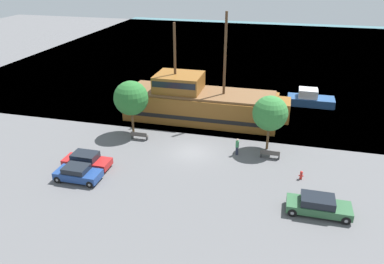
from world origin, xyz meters
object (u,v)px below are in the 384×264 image
object	(u,v)px
moored_boat_dockside	(310,99)
parked_car_curb_mid	(78,173)
bench_promenade_west	(270,154)
pedestrian_walking_near	(237,147)
fire_hydrant	(301,175)
parked_car_curb_rear	(318,205)
bench_promenade_east	(139,136)
pirate_ship	(200,103)
moored_boat_outer	(157,91)
parked_car_curb_front	(87,160)

from	to	relation	value
moored_boat_dockside	parked_car_curb_mid	distance (m)	30.68
bench_promenade_west	pedestrian_walking_near	size ratio (longest dim) A/B	1.08
fire_hydrant	parked_car_curb_mid	bearing A→B (deg)	-165.19
parked_car_curb_mid	pedestrian_walking_near	bearing A→B (deg)	32.39
parked_car_curb_rear	bench_promenade_west	size ratio (longest dim) A/B	2.57
parked_car_curb_mid	bench_promenade_east	world-z (taller)	parked_car_curb_mid
pedestrian_walking_near	bench_promenade_west	bearing A→B (deg)	0.72
pirate_ship	moored_boat_outer	size ratio (longest dim) A/B	2.67
parked_car_curb_mid	fire_hydrant	xyz separation A→B (m)	(18.35, 4.85, -0.26)
fire_hydrant	bench_promenade_west	xyz separation A→B (m)	(-2.81, 3.06, 0.03)
pirate_ship	parked_car_curb_mid	bearing A→B (deg)	-114.04
moored_boat_dockside	pedestrian_walking_near	world-z (taller)	moored_boat_dockside
parked_car_curb_front	fire_hydrant	bearing A→B (deg)	8.22
parked_car_curb_front	parked_car_curb_rear	size ratio (longest dim) A/B	0.92
parked_car_curb_rear	bench_promenade_west	distance (m)	8.61
fire_hydrant	bench_promenade_west	size ratio (longest dim) A/B	0.42
fire_hydrant	bench_promenade_west	distance (m)	4.16
parked_car_curb_rear	fire_hydrant	xyz separation A→B (m)	(-1.13, 4.59, -0.29)
pirate_ship	bench_promenade_east	bearing A→B (deg)	-124.98
pirate_ship	parked_car_curb_rear	bearing A→B (deg)	-50.59
parked_car_curb_mid	bench_promenade_east	xyz separation A→B (m)	(2.12, 8.66, -0.23)
pirate_ship	pedestrian_walking_near	distance (m)	9.49
fire_hydrant	pedestrian_walking_near	world-z (taller)	pedestrian_walking_near
fire_hydrant	bench_promenade_east	size ratio (longest dim) A/B	0.44
moored_boat_dockside	parked_car_curb_rear	xyz separation A→B (m)	(-0.10, -23.36, -0.06)
pirate_ship	bench_promenade_west	xyz separation A→B (m)	(8.61, -7.62, -1.55)
bench_promenade_east	bench_promenade_west	size ratio (longest dim) A/B	0.97
pedestrian_walking_near	pirate_ship	bearing A→B (deg)	125.62
parked_car_curb_mid	bench_promenade_west	size ratio (longest dim) A/B	2.14
bench_promenade_west	parked_car_curb_front	bearing A→B (deg)	-160.06
fire_hydrant	pedestrian_walking_near	xyz separation A→B (m)	(-5.93, 3.02, 0.44)
pedestrian_walking_near	parked_car_curb_front	bearing A→B (deg)	-155.83
moored_boat_outer	fire_hydrant	bearing A→B (deg)	-42.56
parked_car_curb_mid	parked_car_curb_front	bearing A→B (deg)	99.18
moored_boat_dockside	fire_hydrant	size ratio (longest dim) A/B	7.59
parked_car_curb_front	bench_promenade_west	world-z (taller)	parked_car_curb_front
fire_hydrant	bench_promenade_west	world-z (taller)	bench_promenade_west
moored_boat_dockside	parked_car_curb_front	world-z (taller)	moored_boat_dockside
moored_boat_outer	parked_car_curb_front	size ratio (longest dim) A/B	1.64
bench_promenade_east	parked_car_curb_rear	bearing A→B (deg)	-25.83
moored_boat_dockside	fire_hydrant	world-z (taller)	moored_boat_dockside
pirate_ship	moored_boat_outer	xyz separation A→B (m)	(-7.69, 6.87, -1.40)
parked_car_curb_mid	parked_car_curb_rear	xyz separation A→B (m)	(19.48, 0.26, 0.04)
bench_promenade_east	moored_boat_outer	bearing A→B (deg)	101.87
parked_car_curb_mid	parked_car_curb_rear	world-z (taller)	parked_car_curb_rear
pirate_ship	parked_car_curb_front	size ratio (longest dim) A/B	4.38
moored_boat_dockside	moored_boat_outer	size ratio (longest dim) A/B	0.83
parked_car_curb_mid	pirate_ship	bearing A→B (deg)	65.96
parked_car_curb_mid	parked_car_curb_rear	distance (m)	19.48
parked_car_curb_mid	moored_boat_outer	bearing A→B (deg)	91.96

